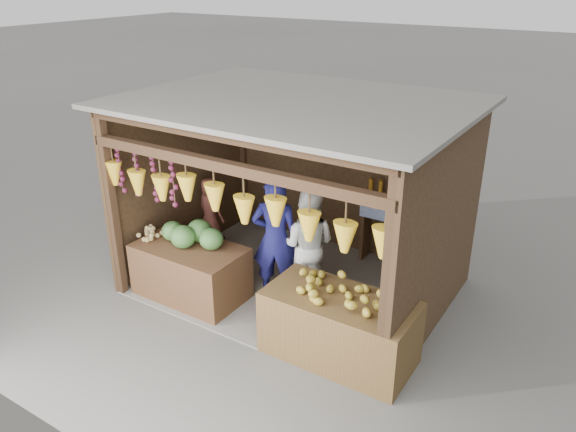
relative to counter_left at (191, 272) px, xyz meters
The scene contains 12 objects.
ground 1.49m from the counter_left, 43.04° to the left, with size 80.00×80.00×0.00m, color #514F49.
stall_structure 1.90m from the counter_left, 42.70° to the left, with size 4.30×3.30×2.66m.
back_shelf 3.14m from the counter_left, 47.15° to the left, with size 1.25×0.32×1.32m.
counter_left is the anchor object (origin of this frame).
counter_right 2.32m from the counter_left, ahead, with size 1.71×0.85×0.79m, color #483218.
stool 1.29m from the counter_left, 116.72° to the left, with size 0.28×0.28×0.27m, color black.
man_standing 1.25m from the counter_left, 32.25° to the left, with size 0.63×0.42×1.74m, color #15154F.
woman_standing 1.64m from the counter_left, 32.36° to the left, with size 0.77×0.60×1.58m, color silver.
vendor_seated 1.33m from the counter_left, 116.72° to the left, with size 0.49×0.32×1.00m, color brown.
melon_pile 0.54m from the counter_left, 101.76° to the left, with size 1.00×0.50×0.32m, color #154F1A, non-canonical shape.
tanfruit_pile 0.80m from the counter_left, behind, with size 0.34×0.40×0.13m, color olive, non-canonical shape.
mango_pile 2.39m from the counter_left, ahead, with size 1.40×0.64×0.22m, color #B86E18, non-canonical shape.
Camera 1 is at (3.64, -5.90, 4.14)m, focal length 35.00 mm.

